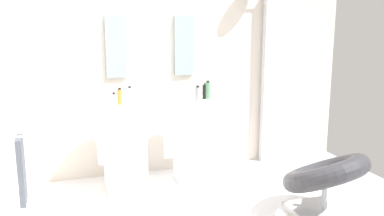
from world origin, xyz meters
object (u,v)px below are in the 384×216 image
object	(u,v)px
soap_bottle_white	(114,99)
lounge_chair	(325,179)
pedestal_sink_right	(195,140)
towel_rack	(18,174)
soap_bottle_amber	(120,97)
soap_bottle_black	(205,92)
pedestal_sink_left	(125,146)
shower_column	(267,76)
soap_bottle_grey	(198,94)
soap_bottle_clear	(130,94)
soap_bottle_green	(208,90)

from	to	relation	value
soap_bottle_white	lounge_chair	bearing A→B (deg)	-31.95
pedestal_sink_right	towel_rack	distance (m)	1.97
soap_bottle_amber	soap_bottle_black	bearing A→B (deg)	2.87
pedestal_sink_left	shower_column	bearing A→B (deg)	11.49
pedestal_sink_left	soap_bottle_amber	world-z (taller)	soap_bottle_amber
shower_column	soap_bottle_white	size ratio (longest dim) A/B	16.54
towel_rack	soap_bottle_amber	bearing A→B (deg)	45.41
soap_bottle_grey	pedestal_sink_left	bearing A→B (deg)	171.28
pedestal_sink_right	soap_bottle_amber	distance (m)	0.98
pedestal_sink_left	lounge_chair	size ratio (longest dim) A/B	0.98
towel_rack	soap_bottle_amber	xyz separation A→B (m)	(0.88, 0.90, 0.37)
shower_column	soap_bottle_grey	xyz separation A→B (m)	(-1.05, -0.48, -0.09)
soap_bottle_clear	soap_bottle_white	distance (m)	0.28
pedestal_sink_left	pedestal_sink_right	world-z (taller)	same
lounge_chair	towel_rack	world-z (taller)	towel_rack
pedestal_sink_left	soap_bottle_black	xyz separation A→B (m)	(0.86, -0.06, 0.54)
shower_column	soap_bottle_grey	world-z (taller)	shower_column
pedestal_sink_left	soap_bottle_green	bearing A→B (deg)	-4.65
towel_rack	soap_bottle_green	distance (m)	2.07
lounge_chair	soap_bottle_green	xyz separation A→B (m)	(-0.72, 1.09, 0.66)
pedestal_sink_left	towel_rack	distance (m)	1.37
lounge_chair	soap_bottle_green	distance (m)	1.47
soap_bottle_clear	soap_bottle_green	world-z (taller)	soap_bottle_green
towel_rack	soap_bottle_grey	size ratio (longest dim) A/B	6.15
pedestal_sink_right	shower_column	world-z (taller)	shower_column
lounge_chair	towel_rack	xyz separation A→B (m)	(-2.53, 0.17, 0.28)
soap_bottle_clear	soap_bottle_green	size ratio (longest dim) A/B	0.76
towel_rack	soap_bottle_white	world-z (taller)	soap_bottle_white
soap_bottle_clear	shower_column	bearing A→B (deg)	8.69
shower_column	soap_bottle_clear	world-z (taller)	shower_column
pedestal_sink_left	towel_rack	size ratio (longest dim) A/B	1.08
lounge_chair	towel_rack	distance (m)	2.55
pedestal_sink_right	soap_bottle_green	distance (m)	0.57
shower_column	soap_bottle_grey	size ratio (longest dim) A/B	13.27
lounge_chair	soap_bottle_white	bearing A→B (deg)	148.05
pedestal_sink_right	soap_bottle_black	size ratio (longest dim) A/B	6.16
shower_column	pedestal_sink_left	bearing A→B (deg)	-168.51
pedestal_sink_left	lounge_chair	bearing A→B (deg)	-35.96
shower_column	lounge_chair	distance (m)	1.71
pedestal_sink_left	pedestal_sink_right	distance (m)	0.77
shower_column	soap_bottle_amber	xyz separation A→B (m)	(-1.85, -0.47, -0.08)
pedestal_sink_left	soap_bottle_black	bearing A→B (deg)	-3.75
soap_bottle_black	soap_bottle_white	xyz separation A→B (m)	(-0.96, -0.04, -0.02)
shower_column	soap_bottle_clear	size ratio (longest dim) A/B	13.87
soap_bottle_green	pedestal_sink_right	bearing A→B (deg)	147.99
lounge_chair	soap_bottle_clear	distance (m)	2.08
pedestal_sink_left	soap_bottle_white	distance (m)	0.54
towel_rack	soap_bottle_grey	xyz separation A→B (m)	(1.68, 0.88, 0.36)
soap_bottle_green	soap_bottle_white	size ratio (longest dim) A/B	1.57
towel_rack	soap_bottle_black	bearing A→B (deg)	27.84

